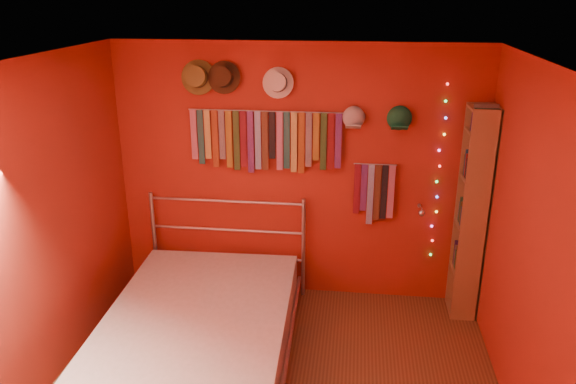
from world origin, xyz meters
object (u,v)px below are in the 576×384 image
at_px(reading_lamp, 421,212).
at_px(bed, 200,329).
at_px(tie_rack, 265,138).
at_px(bookshelf, 476,214).

distance_m(reading_lamp, bed, 2.23).
height_order(tie_rack, reading_lamp, tie_rack).
bearing_deg(bookshelf, reading_lamp, 179.41).
bearing_deg(reading_lamp, bookshelf, -0.59).
bearing_deg(bed, bookshelf, 20.61).
xyz_separation_m(tie_rack, reading_lamp, (1.47, -0.15, -0.61)).
relative_size(tie_rack, reading_lamp, 5.26).
height_order(tie_rack, bed, tie_rack).
distance_m(reading_lamp, bookshelf, 0.48).
height_order(reading_lamp, bed, reading_lamp).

